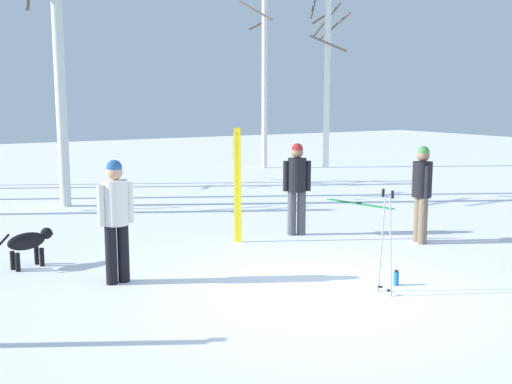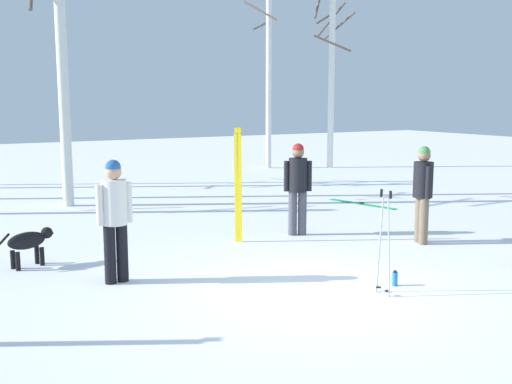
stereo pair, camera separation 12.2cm
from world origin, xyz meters
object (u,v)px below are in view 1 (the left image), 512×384
person_0 (297,183)px  dog (29,242)px  water_bottle_0 (396,278)px  birch_tree_4 (57,44)px  ski_pair_planted_0 (238,186)px  person_3 (422,188)px  birch_tree_5 (265,55)px  person_1 (116,213)px  ski_poles_0 (386,239)px  ski_pair_lying_0 (359,204)px  birch_tree_6 (327,77)px

person_0 → dog: size_ratio=1.99×
water_bottle_0 → birch_tree_4: 9.66m
ski_pair_planted_0 → water_bottle_0: ski_pair_planted_0 is taller
person_3 → birch_tree_5: 12.37m
person_1 → birch_tree_5: birch_tree_5 is taller
person_0 → dog: (-4.74, 0.19, -0.59)m
birch_tree_5 → person_0: bearing=-118.1°
person_0 → ski_poles_0: (-0.98, -3.50, -0.24)m
ski_pair_lying_0 → water_bottle_0: bearing=-125.4°
person_1 → birch_tree_5: (9.05, 11.03, 3.07)m
person_0 → ski_poles_0: person_0 is taller
birch_tree_4 → ski_pair_planted_0: bearing=-71.3°
birch_tree_5 → ski_pair_planted_0: bearing=-123.5°
birch_tree_5 → birch_tree_6: 2.39m
person_0 → ski_poles_0: size_ratio=1.24×
person_1 → birch_tree_4: (0.83, 6.56, 2.77)m
water_bottle_0 → person_3: bearing=38.2°
person_0 → person_3: (1.53, -1.63, 0.00)m
dog → ski_pair_planted_0: 3.57m
person_1 → ski_pair_lying_0: bearing=24.9°
person_0 → birch_tree_5: birch_tree_5 is taller
person_0 → birch_tree_5: 11.50m
birch_tree_4 → birch_tree_5: size_ratio=0.92×
person_0 → birch_tree_5: size_ratio=0.22×
ski_pair_planted_0 → water_bottle_0: bearing=-79.2°
ski_pair_lying_0 → birch_tree_4: 7.95m
water_bottle_0 → person_0: bearing=79.9°
ski_pair_planted_0 → birch_tree_6: (8.50, 8.78, 2.26)m
ski_pair_planted_0 → water_bottle_0: 3.53m
dog → birch_tree_4: bearing=71.3°
birch_tree_5 → ski_pair_lying_0: bearing=-104.7°
ski_poles_0 → birch_tree_6: size_ratio=0.22×
person_3 → birch_tree_5: birch_tree_5 is taller
person_0 → person_1: same height
person_1 → person_3: 5.38m
ski_pair_lying_0 → water_bottle_0: 6.50m
person_1 → person_0: bearing=18.1°
person_1 → person_3: same height
ski_poles_0 → dog: bearing=135.5°
person_1 → water_bottle_0: 3.94m
dog → birch_tree_6: birch_tree_6 is taller
person_1 → person_3: (5.37, -0.37, 0.00)m
person_0 → person_3: size_ratio=1.00×
birch_tree_6 → water_bottle_0: bearing=-122.9°
person_3 → ski_pair_lying_0: person_3 is taller
ski_pair_planted_0 → person_0: bearing=-2.3°
person_0 → person_1: 4.04m
dog → water_bottle_0: 5.43m
water_bottle_0 → ski_poles_0: bearing=-152.5°
ski_pair_lying_0 → person_0: bearing=-147.8°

